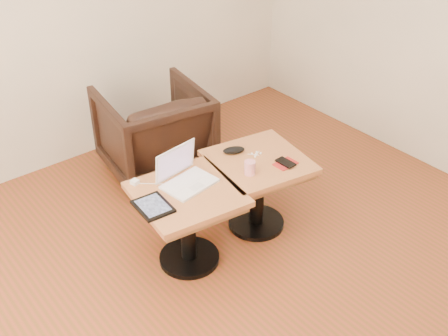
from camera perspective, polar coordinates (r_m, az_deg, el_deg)
room_shell at (r=2.40m, az=2.92°, el=5.79°), size 4.52×4.52×2.71m
side_table_left at (r=3.39m, az=-3.76°, el=-4.24°), size 0.65×0.65×0.53m
side_table_right at (r=3.68m, az=3.46°, el=-0.87°), size 0.68×0.68×0.53m
laptop at (r=3.36m, az=-4.01°, el=-0.85°), size 0.34×0.28×0.22m
tablet at (r=3.20m, az=-7.23°, el=-3.89°), size 0.20×0.24×0.02m
charging_adapter at (r=3.40m, az=-9.06°, el=-1.41°), size 0.05×0.05×0.03m
glasses_case at (r=3.65m, az=0.99°, el=1.83°), size 0.16×0.12×0.05m
striped_cup at (r=3.44m, az=2.64°, el=0.03°), size 0.08×0.08×0.09m
earbuds_tangle at (r=3.65m, az=3.27°, el=1.43°), size 0.08×0.05×0.02m
phone_on_sleeve at (r=3.57m, az=6.27°, el=0.50°), size 0.15×0.13×0.02m
armchair at (r=4.32m, az=-7.11°, el=3.69°), size 0.84×0.86×0.69m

